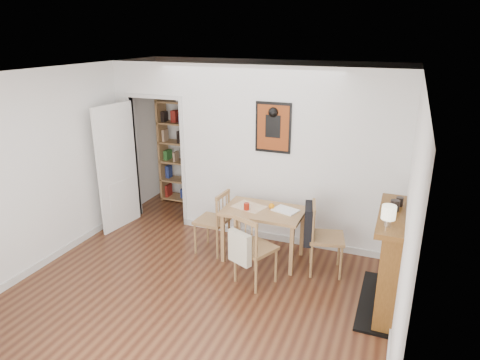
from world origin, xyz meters
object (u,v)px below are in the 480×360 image
at_px(fireplace, 391,258).
at_px(chair_left, 212,221).
at_px(notebook, 285,210).
at_px(mantel_lamp, 389,214).
at_px(ceramic_jar_b, 400,202).
at_px(dining_table, 263,216).
at_px(bookshelf, 181,153).
at_px(chair_front, 255,249).
at_px(orange_fruit, 272,206).
at_px(ceramic_jar_a, 395,205).
at_px(red_glass, 247,207).
at_px(chair_right, 325,237).

bearing_deg(fireplace, chair_left, 169.56).
distance_m(notebook, mantel_lamp, 1.72).
bearing_deg(ceramic_jar_b, dining_table, 171.14).
relative_size(fireplace, ceramic_jar_b, 12.34).
bearing_deg(mantel_lamp, chair_left, 160.74).
relative_size(dining_table, ceramic_jar_b, 10.71).
bearing_deg(bookshelf, ceramic_jar_b, -25.20).
xyz_separation_m(chair_front, ceramic_jar_b, (1.60, 0.36, 0.73)).
bearing_deg(orange_fruit, mantel_lamp, -32.07).
relative_size(orange_fruit, ceramic_jar_a, 0.66).
bearing_deg(red_glass, chair_left, 176.46).
bearing_deg(notebook, red_glass, -161.62).
height_order(chair_front, red_glass, chair_front).
xyz_separation_m(chair_front, fireplace, (1.59, 0.11, 0.14)).
bearing_deg(chair_left, mantel_lamp, -19.26).
bearing_deg(red_glass, ceramic_jar_b, -5.21).
bearing_deg(chair_front, ceramic_jar_b, 12.56).
distance_m(red_glass, orange_fruit, 0.34).
bearing_deg(dining_table, notebook, 14.71).
bearing_deg(notebook, fireplace, -22.53).
bearing_deg(chair_front, chair_left, 146.49).
distance_m(chair_left, ceramic_jar_a, 2.55).
distance_m(chair_left, chair_right, 1.61).
bearing_deg(bookshelf, notebook, -31.26).
distance_m(bookshelf, ceramic_jar_b, 4.21).
bearing_deg(ceramic_jar_b, bookshelf, 154.80).
distance_m(bookshelf, ceramic_jar_a, 4.24).
distance_m(bookshelf, red_glass, 2.49).
bearing_deg(dining_table, chair_left, -175.67).
relative_size(chair_front, orange_fruit, 11.73).
distance_m(fireplace, red_glass, 1.95).
xyz_separation_m(red_glass, ceramic_jar_b, (1.91, -0.17, 0.42)).
relative_size(bookshelf, notebook, 5.85).
height_order(dining_table, chair_right, chair_right).
bearing_deg(bookshelf, chair_front, -44.26).
bearing_deg(ceramic_jar_a, notebook, 159.85).
height_order(orange_fruit, notebook, orange_fruit).
xyz_separation_m(dining_table, notebook, (0.29, 0.07, 0.10)).
height_order(notebook, ceramic_jar_a, ceramic_jar_a).
relative_size(chair_right, chair_front, 1.03).
relative_size(bookshelf, ceramic_jar_b, 18.74).
relative_size(red_glass, notebook, 0.30).
distance_m(chair_front, notebook, 0.77).
bearing_deg(chair_front, red_glass, 120.44).
bearing_deg(ceramic_jar_a, dining_table, 165.50).
relative_size(chair_right, orange_fruit, 12.05).
xyz_separation_m(bookshelf, notebook, (2.39, -1.45, -0.19)).
bearing_deg(bookshelf, fireplace, -28.18).
bearing_deg(notebook, dining_table, -165.29).
relative_size(chair_left, orange_fruit, 11.63).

